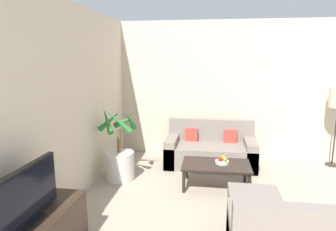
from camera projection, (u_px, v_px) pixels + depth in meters
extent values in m
cube|color=beige|center=(282.00, 91.00, 5.81)|extent=(7.97, 0.06, 2.70)
cube|color=beige|center=(40.00, 115.00, 3.29)|extent=(0.06, 7.66, 2.70)
cube|color=black|center=(28.00, 222.00, 2.62)|extent=(0.18, 0.32, 0.02)
cube|color=black|center=(25.00, 195.00, 2.57)|extent=(0.05, 0.91, 0.49)
cube|color=black|center=(28.00, 195.00, 2.57)|extent=(0.01, 0.87, 0.45)
cylinder|color=beige|center=(120.00, 166.00, 4.92)|extent=(0.48, 0.48, 0.46)
cylinder|color=brown|center=(119.00, 141.00, 4.84)|extent=(0.06, 0.06, 0.39)
cone|color=#2D7533|center=(131.00, 121.00, 4.75)|extent=(0.10, 0.46, 0.37)
cone|color=#2D7533|center=(126.00, 120.00, 4.98)|extent=(0.50, 0.25, 0.30)
cone|color=#2D7533|center=(111.00, 120.00, 4.93)|extent=(0.36, 0.45, 0.33)
cone|color=#2D7533|center=(107.00, 120.00, 4.69)|extent=(0.34, 0.41, 0.40)
cone|color=#2D7533|center=(118.00, 121.00, 4.60)|extent=(0.44, 0.23, 0.41)
cube|color=gray|center=(210.00, 155.00, 5.57)|extent=(1.63, 0.85, 0.40)
cube|color=gray|center=(211.00, 129.00, 5.83)|extent=(1.63, 0.16, 0.42)
cube|color=gray|center=(172.00, 150.00, 5.66)|extent=(0.20, 0.85, 0.52)
cube|color=gray|center=(250.00, 154.00, 5.45)|extent=(0.20, 0.85, 0.52)
cube|color=#B23D33|center=(191.00, 135.00, 5.78)|extent=(0.24, 0.12, 0.24)
cube|color=#B23D33|center=(230.00, 136.00, 5.68)|extent=(0.24, 0.12, 0.24)
cylinder|color=#2D2823|center=(332.00, 165.00, 5.59)|extent=(0.24, 0.24, 0.03)
cylinder|color=#2D2823|center=(335.00, 136.00, 5.49)|extent=(0.03, 0.03, 1.07)
cylinder|color=black|center=(184.00, 182.00, 4.42)|extent=(0.05, 0.05, 0.34)
cylinder|color=black|center=(249.00, 185.00, 4.29)|extent=(0.05, 0.05, 0.34)
cylinder|color=black|center=(187.00, 168.00, 4.95)|extent=(0.05, 0.05, 0.34)
cylinder|color=black|center=(245.00, 171.00, 4.82)|extent=(0.05, 0.05, 0.34)
cube|color=black|center=(216.00, 165.00, 4.59)|extent=(1.03, 0.63, 0.03)
cylinder|color=beige|center=(222.00, 162.00, 4.60)|extent=(0.21, 0.21, 0.05)
sphere|color=red|center=(220.00, 159.00, 4.56)|extent=(0.07, 0.07, 0.07)
sphere|color=olive|center=(225.00, 160.00, 4.53)|extent=(0.07, 0.07, 0.07)
sphere|color=orange|center=(223.00, 158.00, 4.61)|extent=(0.07, 0.07, 0.07)
cube|color=gray|center=(284.00, 228.00, 2.46)|extent=(0.84, 0.16, 0.40)
cube|color=gray|center=(254.00, 207.00, 3.62)|extent=(0.60, 0.55, 0.38)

